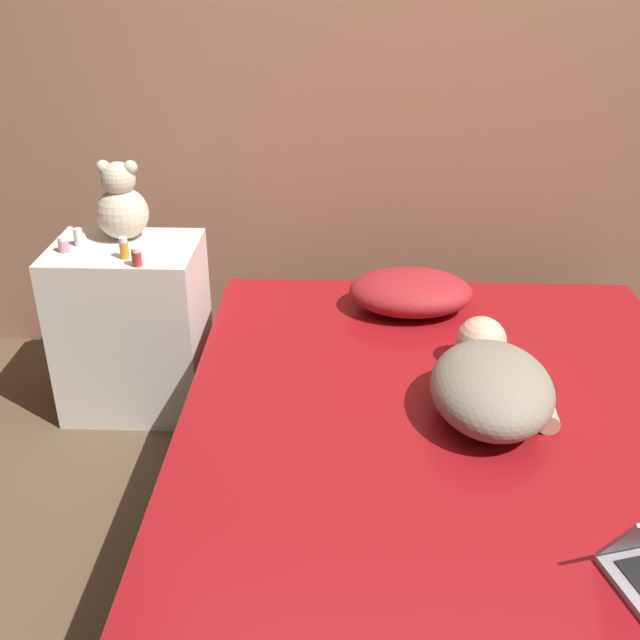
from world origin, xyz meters
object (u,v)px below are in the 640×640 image
(bottle_clear, at_px, (79,237))
(bottle_red, at_px, (137,257))
(person_lying, at_px, (491,382))
(pillow, at_px, (411,292))
(bottle_pink, at_px, (64,245))
(teddy_bear, at_px, (122,205))
(bottle_orange, at_px, (124,248))

(bottle_clear, bearing_deg, bottle_red, -34.63)
(person_lying, xyz_separation_m, bottle_clear, (-1.38, 0.67, 0.16))
(pillow, bearing_deg, bottle_pink, -178.68)
(pillow, bearing_deg, person_lying, -73.85)
(pillow, distance_m, bottle_pink, 1.25)
(bottle_red, bearing_deg, bottle_clear, 145.37)
(pillow, height_order, person_lying, person_lying)
(teddy_bear, distance_m, bottle_pink, 0.25)
(teddy_bear, height_order, bottle_clear, teddy_bear)
(pillow, distance_m, bottle_orange, 1.02)
(bottle_clear, bearing_deg, teddy_bear, 29.40)
(teddy_bear, bearing_deg, bottle_red, -66.72)
(teddy_bear, xyz_separation_m, bottle_pink, (-0.18, -0.14, -0.10))
(bottle_pink, distance_m, bottle_red, 0.31)
(bottle_pink, height_order, bottle_red, bottle_red)
(bottle_pink, bearing_deg, bottle_orange, -12.55)
(teddy_bear, bearing_deg, pillow, -6.24)
(bottle_orange, bearing_deg, teddy_bear, 104.99)
(pillow, height_order, bottle_orange, bottle_orange)
(pillow, distance_m, bottle_clear, 1.21)
(person_lying, height_order, teddy_bear, teddy_bear)
(pillow, xyz_separation_m, bottle_orange, (-1.00, -0.08, 0.19))
(person_lying, xyz_separation_m, bottle_orange, (-1.19, 0.56, 0.17))
(bottle_pink, relative_size, bottle_red, 0.84)
(pillow, height_order, bottle_pink, bottle_pink)
(bottle_red, height_order, bottle_clear, bottle_red)
(teddy_bear, bearing_deg, bottle_orange, -75.01)
(person_lying, bearing_deg, bottle_pink, 160.05)
(teddy_bear, height_order, bottle_orange, teddy_bear)
(person_lying, distance_m, teddy_bear, 1.47)
(pillow, distance_m, person_lying, 0.66)
(pillow, bearing_deg, teddy_bear, 173.76)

